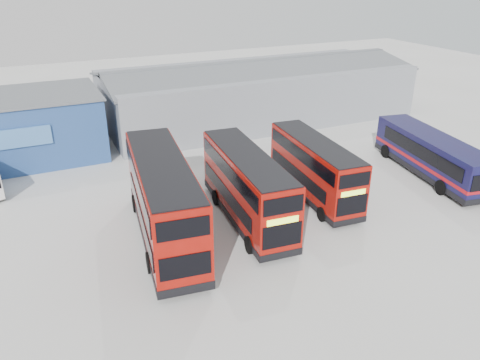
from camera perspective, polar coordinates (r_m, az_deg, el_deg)
ground_plane at (r=28.89m, az=5.94°, el=-4.88°), size 120.00×120.00×0.00m
office_block at (r=41.05m, az=-25.12°, el=5.87°), size 12.30×8.32×5.12m
maintenance_shed at (r=47.95m, az=2.12°, el=10.65°), size 30.50×12.00×5.89m
double_decker_left at (r=25.99m, az=-9.25°, el=-2.66°), size 4.15×11.58×4.80m
double_decker_centre at (r=27.83m, az=0.85°, el=-1.00°), size 3.31×10.28×4.28m
double_decker_right at (r=31.20m, az=9.04°, el=1.28°), size 3.09×9.48×3.94m
single_decker_blue at (r=37.04m, az=22.25°, el=2.72°), size 4.47×11.38×3.02m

